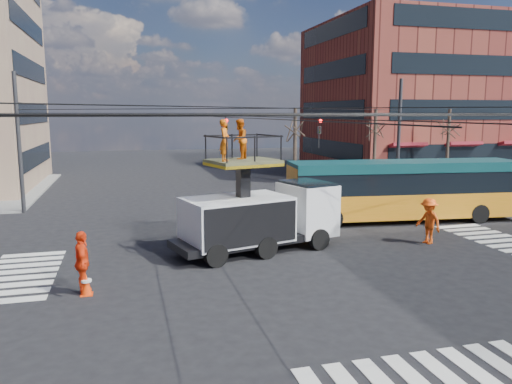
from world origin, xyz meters
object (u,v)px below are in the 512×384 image
at_px(traffic_cone, 86,284).
at_px(worker_ground, 82,263).
at_px(city_bus, 404,189).
at_px(flagger, 429,221).
at_px(utility_truck, 260,205).

height_order(traffic_cone, worker_ground, worker_ground).
distance_m(city_bus, flagger, 4.78).
bearing_deg(city_bus, worker_ground, -149.66).
relative_size(utility_truck, flagger, 3.63).
height_order(city_bus, worker_ground, city_bus).
relative_size(city_bus, traffic_cone, 17.10).
bearing_deg(worker_ground, utility_truck, -70.04).
relative_size(traffic_cone, worker_ground, 0.36).
xyz_separation_m(utility_truck, worker_ground, (-6.81, -3.51, -0.89)).
bearing_deg(traffic_cone, utility_truck, 28.34).
bearing_deg(utility_truck, worker_ground, -167.86).
relative_size(utility_truck, city_bus, 0.59).
height_order(worker_ground, flagger, worker_ground).
relative_size(utility_truck, traffic_cone, 10.07).
bearing_deg(flagger, traffic_cone, -91.15).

